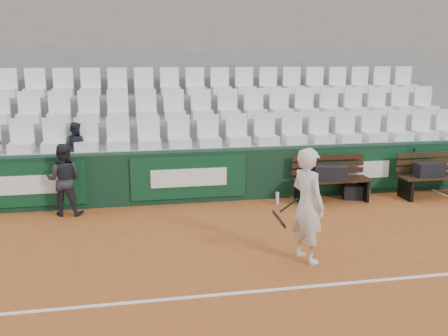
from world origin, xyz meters
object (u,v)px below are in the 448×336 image
at_px(sports_bag_left, 331,173).
at_px(water_bottle_far, 368,195).
at_px(bench_left, 332,190).
at_px(ball_kid, 64,180).
at_px(sports_bag_ground, 354,192).
at_px(tennis_player, 307,205).
at_px(water_bottle_near, 277,198).
at_px(spectator_c, 74,125).
at_px(sports_bag_right, 429,169).
at_px(bench_right, 435,186).

relative_size(sports_bag_left, water_bottle_far, 2.24).
relative_size(bench_left, ball_kid, 1.16).
relative_size(sports_bag_ground, tennis_player, 0.28).
xyz_separation_m(water_bottle_near, spectator_c, (-3.78, 1.02, 1.38)).
relative_size(bench_left, sports_bag_left, 2.41).
xyz_separation_m(sports_bag_left, sports_bag_ground, (0.57, 0.13, -0.45)).
height_order(bench_left, sports_bag_right, sports_bag_right).
relative_size(bench_left, spectator_c, 1.51).
bearing_deg(sports_bag_ground, bench_left, -171.21).
relative_size(water_bottle_near, spectator_c, 0.24).
relative_size(sports_bag_left, spectator_c, 0.63).
height_order(sports_bag_ground, water_bottle_far, water_bottle_far).
distance_m(bench_left, water_bottle_far, 0.70).
xyz_separation_m(tennis_player, spectator_c, (-3.37, 3.70, 0.70)).
distance_m(ball_kid, spectator_c, 1.27).
distance_m(water_bottle_far, ball_kid, 5.70).
relative_size(bench_right, sports_bag_right, 2.58).
xyz_separation_m(bench_left, bench_right, (2.15, -0.13, 0.00)).
distance_m(water_bottle_near, ball_kid, 3.95).
bearing_deg(tennis_player, spectator_c, 132.37).
height_order(sports_bag_right, water_bottle_far, sports_bag_right).
relative_size(tennis_player, spectator_c, 1.60).
relative_size(bench_right, ball_kid, 1.16).
xyz_separation_m(bench_right, sports_bag_right, (-0.17, 0.00, 0.36)).
bearing_deg(sports_bag_left, water_bottle_near, 176.15).
xyz_separation_m(sports_bag_ground, tennis_player, (-2.02, -2.74, 0.66)).
relative_size(bench_left, water_bottle_near, 6.40).
bearing_deg(tennis_player, sports_bag_ground, 53.56).
bearing_deg(spectator_c, bench_left, -168.96).
distance_m(water_bottle_near, tennis_player, 2.79).
height_order(bench_left, bench_right, same).
bearing_deg(water_bottle_far, spectator_c, 167.27).
bearing_deg(tennis_player, sports_bag_left, 60.94).
height_order(sports_bag_left, tennis_player, tennis_player).
bearing_deg(water_bottle_far, sports_bag_ground, 116.23).
bearing_deg(bench_right, spectator_c, 170.53).
height_order(bench_right, tennis_player, tennis_player).
relative_size(sports_bag_right, spectator_c, 0.58).
xyz_separation_m(water_bottle_near, tennis_player, (-0.40, -2.68, 0.68)).
relative_size(water_bottle_far, tennis_player, 0.17).
xyz_separation_m(sports_bag_ground, water_bottle_far, (0.14, -0.29, 0.00)).
xyz_separation_m(bench_right, sports_bag_ground, (-1.63, 0.21, -0.09)).
height_order(bench_left, ball_kid, ball_kid).
xyz_separation_m(bench_right, sports_bag_left, (-2.21, 0.08, 0.36)).
distance_m(bench_right, sports_bag_right, 0.40).
relative_size(sports_bag_right, water_bottle_near, 2.48).
xyz_separation_m(sports_bag_left, sports_bag_right, (2.03, -0.08, 0.00)).
relative_size(sports_bag_left, tennis_player, 0.39).
distance_m(sports_bag_left, sports_bag_ground, 0.74).
bearing_deg(ball_kid, water_bottle_near, -171.27).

